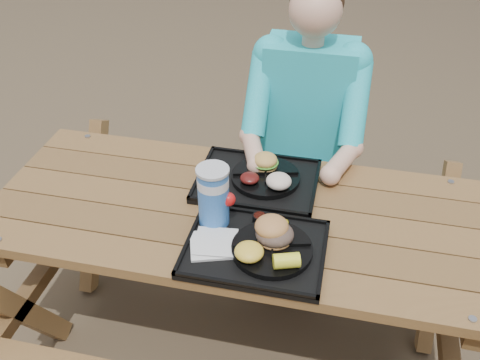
# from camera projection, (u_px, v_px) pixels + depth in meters

# --- Properties ---
(ground) EXTENTS (60.00, 60.00, 0.00)m
(ground) POSITION_uv_depth(u_px,v_px,m) (240.00, 341.00, 2.35)
(ground) COLOR #999999
(ground) RESTS_ON ground
(picnic_table) EXTENTS (1.80, 1.49, 0.75)m
(picnic_table) POSITION_uv_depth(u_px,v_px,m) (240.00, 282.00, 2.13)
(picnic_table) COLOR #999999
(picnic_table) RESTS_ON ground
(tray_near) EXTENTS (0.45, 0.35, 0.02)m
(tray_near) POSITION_uv_depth(u_px,v_px,m) (255.00, 250.00, 1.73)
(tray_near) COLOR black
(tray_near) RESTS_ON picnic_table
(tray_far) EXTENTS (0.45, 0.35, 0.02)m
(tray_far) POSITION_uv_depth(u_px,v_px,m) (257.00, 182.00, 2.02)
(tray_far) COLOR black
(tray_far) RESTS_ON picnic_table
(plate_near) EXTENTS (0.26, 0.26, 0.02)m
(plate_near) POSITION_uv_depth(u_px,v_px,m) (272.00, 249.00, 1.70)
(plate_near) COLOR black
(plate_near) RESTS_ON tray_near
(plate_far) EXTENTS (0.26, 0.26, 0.02)m
(plate_far) POSITION_uv_depth(u_px,v_px,m) (266.00, 177.00, 2.01)
(plate_far) COLOR black
(plate_far) RESTS_ON tray_far
(napkin_stack) EXTENTS (0.18, 0.18, 0.02)m
(napkin_stack) POSITION_uv_depth(u_px,v_px,m) (212.00, 244.00, 1.72)
(napkin_stack) COLOR silver
(napkin_stack) RESTS_ON tray_near
(soda_cup) EXTENTS (0.10, 0.10, 0.21)m
(soda_cup) POSITION_uv_depth(u_px,v_px,m) (213.00, 197.00, 1.76)
(soda_cup) COLOR blue
(soda_cup) RESTS_ON tray_near
(condiment_bbq) EXTENTS (0.05, 0.05, 0.03)m
(condiment_bbq) POSITION_uv_depth(u_px,v_px,m) (260.00, 218.00, 1.81)
(condiment_bbq) COLOR black
(condiment_bbq) RESTS_ON tray_near
(condiment_mustard) EXTENTS (0.04, 0.04, 0.03)m
(condiment_mustard) POSITION_uv_depth(u_px,v_px,m) (283.00, 225.00, 1.79)
(condiment_mustard) COLOR gold
(condiment_mustard) RESTS_ON tray_near
(sandwich) EXTENTS (0.12, 0.12, 0.12)m
(sandwich) POSITION_uv_depth(u_px,v_px,m) (275.00, 226.00, 1.69)
(sandwich) COLOR #BF7E43
(sandwich) RESTS_ON plate_near
(mac_cheese) EXTENTS (0.09, 0.09, 0.05)m
(mac_cheese) POSITION_uv_depth(u_px,v_px,m) (249.00, 252.00, 1.64)
(mac_cheese) COLOR yellow
(mac_cheese) RESTS_ON plate_near
(corn_cob) EXTENTS (0.10, 0.10, 0.05)m
(corn_cob) POSITION_uv_depth(u_px,v_px,m) (286.00, 261.00, 1.61)
(corn_cob) COLOR #FFFD35
(corn_cob) RESTS_ON plate_near
(cutlery_far) EXTENTS (0.04, 0.18, 0.01)m
(cutlery_far) POSITION_uv_depth(u_px,v_px,m) (215.00, 173.00, 2.05)
(cutlery_far) COLOR black
(cutlery_far) RESTS_ON tray_far
(burger) EXTENTS (0.10, 0.10, 0.09)m
(burger) POSITION_uv_depth(u_px,v_px,m) (265.00, 157.00, 2.03)
(burger) COLOR gold
(burger) RESTS_ON plate_far
(baked_beans) EXTENTS (0.07, 0.07, 0.03)m
(baked_beans) POSITION_uv_depth(u_px,v_px,m) (250.00, 178.00, 1.96)
(baked_beans) COLOR #541310
(baked_beans) RESTS_ON plate_far
(potato_salad) EXTENTS (0.09, 0.09, 0.05)m
(potato_salad) POSITION_uv_depth(u_px,v_px,m) (279.00, 181.00, 1.93)
(potato_salad) COLOR #EFDFCB
(potato_salad) RESTS_ON plate_far
(diner) EXTENTS (0.48, 0.84, 1.28)m
(diner) POSITION_uv_depth(u_px,v_px,m) (304.00, 146.00, 2.45)
(diner) COLOR #1BBEB6
(diner) RESTS_ON ground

